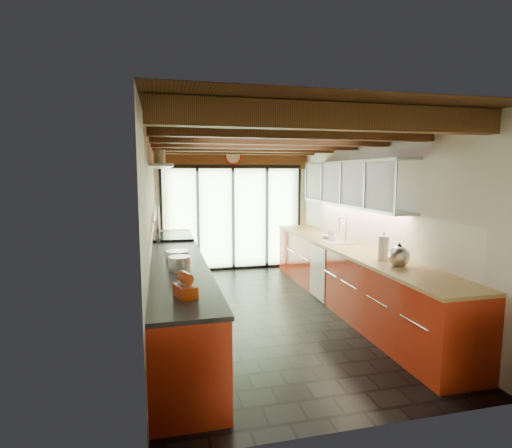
# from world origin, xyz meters

# --- Properties ---
(ground) EXTENTS (5.50, 5.50, 0.00)m
(ground) POSITION_xyz_m (0.00, 0.00, 0.00)
(ground) COLOR black
(ground) RESTS_ON ground
(room_shell) EXTENTS (5.50, 5.50, 5.50)m
(room_shell) POSITION_xyz_m (0.00, 0.00, 1.65)
(room_shell) COLOR silver
(room_shell) RESTS_ON ground
(ceiling_beams) EXTENTS (3.14, 5.06, 4.90)m
(ceiling_beams) POSITION_xyz_m (-0.00, 0.38, 2.46)
(ceiling_beams) COLOR #593316
(ceiling_beams) RESTS_ON ground
(glass_door) EXTENTS (2.95, 0.10, 2.90)m
(glass_door) POSITION_xyz_m (0.00, 2.69, 1.66)
(glass_door) COLOR #C6EAAD
(glass_door) RESTS_ON ground
(left_counter) EXTENTS (0.68, 5.00, 0.92)m
(left_counter) POSITION_xyz_m (-1.28, 0.00, 0.46)
(left_counter) COLOR #B12B14
(left_counter) RESTS_ON ground
(range_stove) EXTENTS (0.66, 0.90, 0.97)m
(range_stove) POSITION_xyz_m (-1.28, 1.45, 0.47)
(range_stove) COLOR silver
(range_stove) RESTS_ON ground
(right_counter) EXTENTS (0.68, 5.00, 0.92)m
(right_counter) POSITION_xyz_m (1.27, 0.00, 0.46)
(right_counter) COLOR #B12B14
(right_counter) RESTS_ON ground
(sink_assembly) EXTENTS (0.45, 0.52, 0.43)m
(sink_assembly) POSITION_xyz_m (1.29, 0.40, 0.96)
(sink_assembly) COLOR silver
(sink_assembly) RESTS_ON right_counter
(upper_cabinets_right) EXTENTS (0.34, 3.00, 3.00)m
(upper_cabinets_right) POSITION_xyz_m (1.43, 0.30, 1.85)
(upper_cabinets_right) COLOR silver
(upper_cabinets_right) RESTS_ON ground
(left_wall_fixtures) EXTENTS (0.28, 2.60, 0.96)m
(left_wall_fixtures) POSITION_xyz_m (-1.47, 0.29, 1.78)
(left_wall_fixtures) COLOR silver
(left_wall_fixtures) RESTS_ON ground
(stand_mixer) EXTENTS (0.22, 0.29, 0.23)m
(stand_mixer) POSITION_xyz_m (-1.27, -1.92, 1.01)
(stand_mixer) COLOR #AC340D
(stand_mixer) RESTS_ON left_counter
(pot_large) EXTENTS (0.28, 0.28, 0.16)m
(pot_large) POSITION_xyz_m (-1.27, -0.91, 1.00)
(pot_large) COLOR silver
(pot_large) RESTS_ON left_counter
(pot_small) EXTENTS (0.29, 0.29, 0.11)m
(pot_small) POSITION_xyz_m (-1.27, -0.32, 0.98)
(pot_small) COLOR silver
(pot_small) RESTS_ON left_counter
(cutting_board) EXTENTS (0.32, 0.40, 0.03)m
(cutting_board) POSITION_xyz_m (-1.27, -0.01, 0.94)
(cutting_board) COLOR brown
(cutting_board) RESTS_ON left_counter
(kettle) EXTENTS (0.29, 0.33, 0.30)m
(kettle) POSITION_xyz_m (1.27, -1.30, 1.05)
(kettle) COLOR silver
(kettle) RESTS_ON right_counter
(paper_towel) EXTENTS (0.15, 0.15, 0.36)m
(paper_towel) POSITION_xyz_m (1.27, -0.96, 1.07)
(paper_towel) COLOR white
(paper_towel) RESTS_ON right_counter
(soap_bottle) EXTENTS (0.13, 0.13, 0.21)m
(soap_bottle) POSITION_xyz_m (1.27, 0.64, 1.03)
(soap_bottle) COLOR silver
(soap_bottle) RESTS_ON right_counter
(bowl) EXTENTS (0.29, 0.29, 0.06)m
(bowl) POSITION_xyz_m (1.27, 0.73, 0.95)
(bowl) COLOR silver
(bowl) RESTS_ON right_counter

